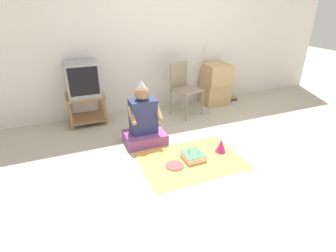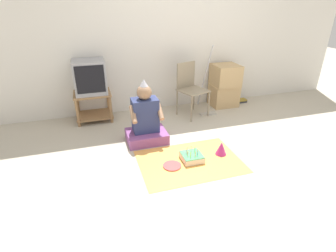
{
  "view_description": "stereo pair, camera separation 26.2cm",
  "coord_description": "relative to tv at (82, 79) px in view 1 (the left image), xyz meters",
  "views": [
    {
      "loc": [
        -1.77,
        -2.29,
        1.77
      ],
      "look_at": [
        -0.66,
        0.43,
        0.35
      ],
      "focal_mm": 28.0,
      "sensor_mm": 36.0,
      "label": 1
    },
    {
      "loc": [
        -1.53,
        -2.38,
        1.77
      ],
      "look_at": [
        -0.66,
        0.43,
        0.35
      ],
      "focal_mm": 28.0,
      "sensor_mm": 36.0,
      "label": 2
    }
  ],
  "objects": [
    {
      "name": "cardboard_box_stack",
      "position": [
        2.3,
        -0.03,
        -0.33
      ],
      "size": [
        0.46,
        0.44,
        0.75
      ],
      "color": "tan",
      "rests_on": "ground_plane"
    },
    {
      "name": "dust_mop",
      "position": [
        1.85,
        -0.23,
        -0.38
      ],
      "size": [
        0.28,
        0.51,
        1.15
      ],
      "color": "#B2ADA3",
      "rests_on": "ground_plane"
    },
    {
      "name": "party_hat_blue",
      "position": [
        1.46,
        -1.57,
        -0.62
      ],
      "size": [
        0.14,
        0.14,
        0.17
      ],
      "color": "#CC338C",
      "rests_on": "party_cloth"
    },
    {
      "name": "ground_plane",
      "position": [
        1.51,
        -1.7,
        -0.71
      ],
      "size": [
        16.0,
        16.0,
        0.0
      ],
      "primitive_type": "plane",
      "color": "#BCB29E"
    },
    {
      "name": "person_seated",
      "position": [
        0.64,
        -0.92,
        -0.42
      ],
      "size": [
        0.54,
        0.42,
        0.86
      ],
      "color": "#8C4C8C",
      "rests_on": "ground_plane"
    },
    {
      "name": "tv",
      "position": [
        0.0,
        0.0,
        0.0
      ],
      "size": [
        0.47,
        0.44,
        0.5
      ],
      "color": "#99999E",
      "rests_on": "tv_stand"
    },
    {
      "name": "folding_chair",
      "position": [
        1.55,
        -0.23,
        -0.21
      ],
      "size": [
        0.53,
        0.52,
        0.86
      ],
      "color": "gray",
      "rests_on": "ground_plane"
    },
    {
      "name": "party_cloth",
      "position": [
        1.02,
        -1.6,
        -0.71
      ],
      "size": [
        1.22,
        0.86,
        0.01
      ],
      "color": "#EFA84C",
      "rests_on": "ground_plane"
    },
    {
      "name": "wall_back",
      "position": [
        1.51,
        0.25,
        0.56
      ],
      "size": [
        6.4,
        0.06,
        2.55
      ],
      "color": "silver",
      "rests_on": "ground_plane"
    },
    {
      "name": "birthday_cake",
      "position": [
        1.06,
        -1.59,
        -0.67
      ],
      "size": [
        0.25,
        0.25,
        0.15
      ],
      "color": "#F4E0C6",
      "rests_on": "party_cloth"
    },
    {
      "name": "book_pile",
      "position": [
        2.71,
        0.02,
        -0.69
      ],
      "size": [
        0.2,
        0.15,
        0.06
      ],
      "color": "#333338",
      "rests_on": "ground_plane"
    },
    {
      "name": "tv_stand",
      "position": [
        -0.0,
        -0.0,
        -0.44
      ],
      "size": [
        0.56,
        0.45,
        0.46
      ],
      "color": "#997047",
      "rests_on": "ground_plane"
    },
    {
      "name": "paper_plate",
      "position": [
        0.79,
        -1.64,
        -0.7
      ],
      "size": [
        0.22,
        0.22,
        0.01
      ],
      "color": "#D84C4C",
      "rests_on": "party_cloth"
    }
  ]
}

